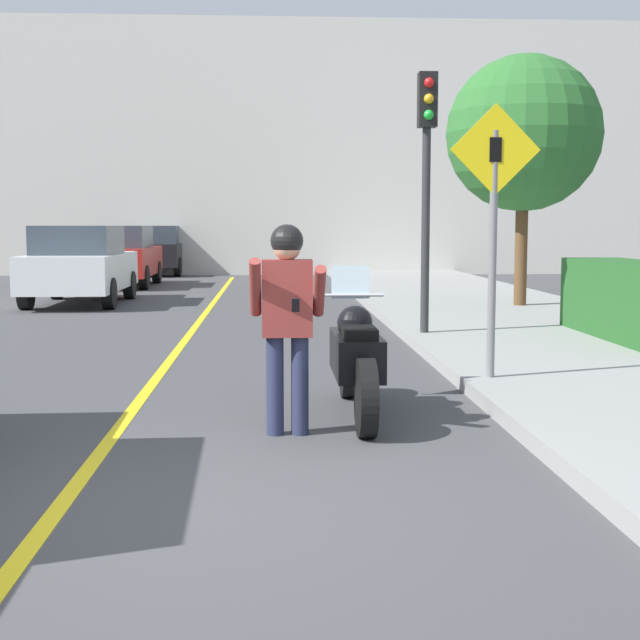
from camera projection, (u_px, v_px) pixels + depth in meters
name	position (u px, v px, depth m)	size (l,w,h in m)	color
ground_plane	(159.00, 509.00, 5.30)	(80.00, 80.00, 0.00)	#424244
road_center_line	(171.00, 359.00, 11.23)	(0.12, 36.00, 0.01)	yellow
building_backdrop	(251.00, 149.00, 30.66)	(28.00, 1.20, 8.64)	beige
motorcycle	(356.00, 358.00, 7.89)	(0.62, 2.30, 1.30)	black
person_biker	(287.00, 307.00, 7.08)	(0.59, 0.47, 1.69)	#282D4C
crossing_sign	(494.00, 214.00, 8.88)	(0.91, 0.08, 2.73)	slate
traffic_light	(427.00, 153.00, 12.57)	(0.26, 0.30, 3.67)	#2D2D30
hedge_row	(635.00, 301.00, 12.05)	(0.90, 3.54, 1.04)	#235623
street_tree	(524.00, 134.00, 16.94)	(2.96, 2.96, 4.76)	brown
parked_car_white	(80.00, 264.00, 19.07)	(1.88, 4.20, 1.68)	black
parked_car_red	(120.00, 256.00, 24.63)	(1.88, 4.20, 1.68)	black
parked_car_black	(157.00, 250.00, 30.66)	(1.88, 4.20, 1.68)	black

